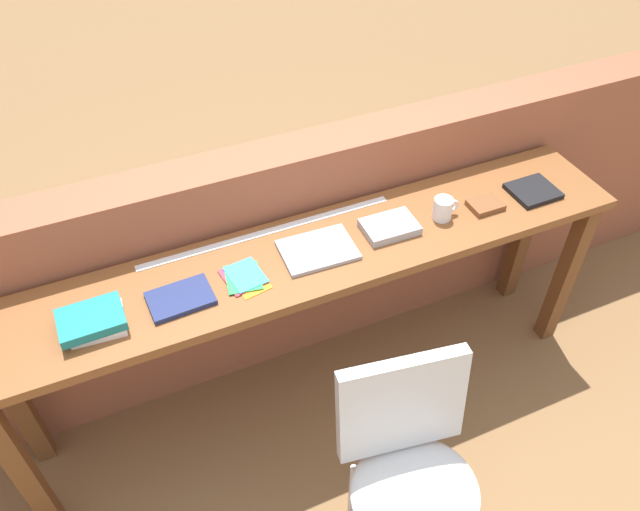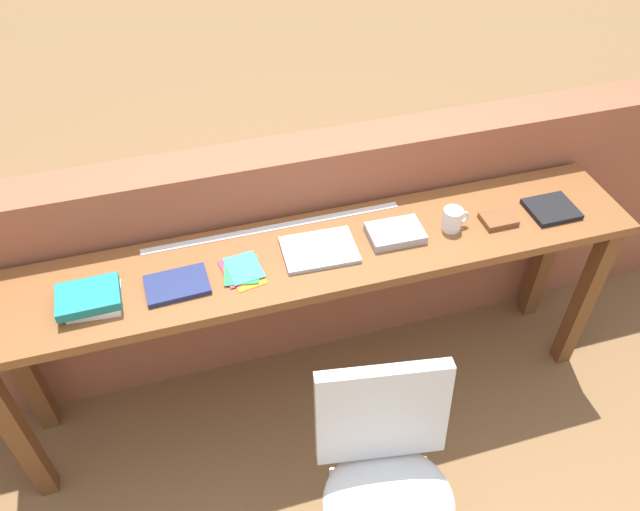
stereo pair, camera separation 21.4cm
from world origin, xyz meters
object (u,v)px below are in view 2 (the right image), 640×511
at_px(book_stack_leftmost, 91,298).
at_px(pamphlet_pile_colourful, 243,270).
at_px(book_repair_rightmost, 551,209).
at_px(magazine_cycling, 177,285).
at_px(chair_white_moulded, 386,472).
at_px(mug, 453,219).
at_px(leather_journal_brown, 498,219).
at_px(book_open_centre, 319,250).

height_order(book_stack_leftmost, pamphlet_pile_colourful, book_stack_leftmost).
xyz_separation_m(pamphlet_pile_colourful, book_repair_rightmost, (1.25, -0.01, 0.00)).
xyz_separation_m(magazine_cycling, book_repair_rightmost, (1.48, 0.00, 0.00)).
xyz_separation_m(chair_white_moulded, mug, (0.51, 0.71, 0.40)).
height_order(chair_white_moulded, pamphlet_pile_colourful, same).
height_order(magazine_cycling, leather_journal_brown, leather_journal_brown).
height_order(chair_white_moulded, leather_journal_brown, leather_journal_brown).
xyz_separation_m(book_stack_leftmost, leather_journal_brown, (1.53, 0.01, -0.02)).
relative_size(magazine_cycling, leather_journal_brown, 1.67).
xyz_separation_m(book_open_centre, leather_journal_brown, (0.72, -0.03, 0.00)).
bearing_deg(book_open_centre, magazine_cycling, -173.84).
relative_size(chair_white_moulded, leather_journal_brown, 6.86).
bearing_deg(pamphlet_pile_colourful, book_repair_rightmost, -0.40).
xyz_separation_m(book_open_centre, mug, (0.53, -0.02, 0.04)).
bearing_deg(book_repair_rightmost, chair_white_moulded, -143.83).
bearing_deg(book_open_centre, chair_white_moulded, -86.09).
relative_size(pamphlet_pile_colourful, leather_journal_brown, 1.46).
relative_size(chair_white_moulded, book_repair_rightmost, 4.79).
relative_size(book_stack_leftmost, book_repair_rightmost, 1.15).
bearing_deg(book_open_centre, book_stack_leftmost, -174.92).
bearing_deg(book_repair_rightmost, magazine_cycling, 179.74).
xyz_separation_m(pamphlet_pile_colourful, book_open_centre, (0.29, 0.02, 0.00)).
xyz_separation_m(magazine_cycling, mug, (1.06, 0.02, 0.04)).
bearing_deg(pamphlet_pile_colourful, mug, 0.52).
xyz_separation_m(mug, book_repair_rightmost, (0.43, -0.02, -0.03)).
relative_size(chair_white_moulded, magazine_cycling, 4.09).
bearing_deg(mug, leather_journal_brown, -4.62).
xyz_separation_m(mug, leather_journal_brown, (0.19, -0.02, -0.03)).
xyz_separation_m(pamphlet_pile_colourful, mug, (0.82, 0.01, 0.04)).
bearing_deg(leather_journal_brown, book_repair_rightmost, -0.02).
bearing_deg(book_open_centre, book_repair_rightmost, 0.42).
distance_m(leather_journal_brown, book_repair_rightmost, 0.23).
distance_m(chair_white_moulded, pamphlet_pile_colourful, 0.85).
height_order(magazine_cycling, book_repair_rightmost, book_repair_rightmost).
bearing_deg(mug, magazine_cycling, -178.95).
xyz_separation_m(book_stack_leftmost, book_open_centre, (0.82, 0.04, -0.02)).
distance_m(book_stack_leftmost, mug, 1.34).
relative_size(book_stack_leftmost, book_open_centre, 0.78).
distance_m(chair_white_moulded, book_open_centre, 0.81).
height_order(pamphlet_pile_colourful, mug, mug).
bearing_deg(magazine_cycling, mug, -1.51).
bearing_deg(book_open_centre, leather_journal_brown, -0.16).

